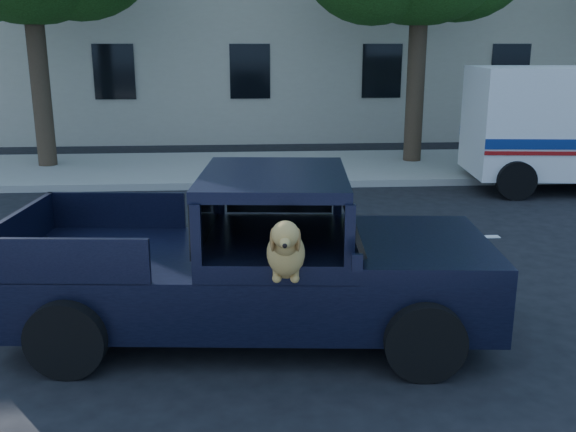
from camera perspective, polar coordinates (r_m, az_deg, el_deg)
name	(u,v)px	position (r m, az deg, el deg)	size (l,w,h in m)	color
ground	(178,341)	(6.89, -9.75, -10.93)	(120.00, 120.00, 0.00)	black
far_sidewalk	(213,169)	(15.66, -6.70, 4.20)	(60.00, 4.00, 0.15)	gray
lane_stripes	(326,240)	(10.11, 3.40, -2.17)	(21.60, 0.14, 0.01)	silver
pickup_truck	(244,281)	(6.77, -3.90, -5.79)	(5.03, 2.71, 1.74)	black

